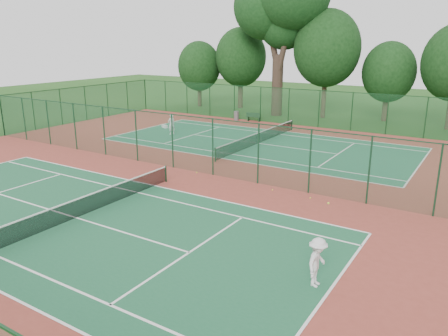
{
  "coord_description": "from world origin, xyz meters",
  "views": [
    {
      "loc": [
        15.63,
        -21.19,
        7.86
      ],
      "look_at": [
        4.22,
        -3.01,
        1.6
      ],
      "focal_mm": 35.0,
      "sensor_mm": 36.0,
      "label": 1
    }
  ],
  "objects": [
    {
      "name": "fence_north",
      "position": [
        0.0,
        18.0,
        1.76
      ],
      "size": [
        40.0,
        0.09,
        3.5
      ],
      "color": "#1A502A",
      "rests_on": "ground"
    },
    {
      "name": "stray_ball_a",
      "position": [
        5.9,
        -0.7,
        0.04
      ],
      "size": [
        0.07,
        0.07,
        0.07
      ],
      "primitive_type": "sphere",
      "color": "#F0F038",
      "rests_on": "red_pad"
    },
    {
      "name": "tennis_net_far",
      "position": [
        0.0,
        9.0,
        0.54
      ],
      "size": [
        0.1,
        12.9,
        0.97
      ],
      "color": "#13351E",
      "rests_on": "ground"
    },
    {
      "name": "stray_ball_c",
      "position": [
        0.49,
        -0.24,
        0.05
      ],
      "size": [
        0.08,
        0.08,
        0.08
      ],
      "primitive_type": "sphere",
      "color": "#B7C82E",
      "rests_on": "red_pad"
    },
    {
      "name": "stray_ball_b",
      "position": [
        8.13,
        -0.81,
        0.05
      ],
      "size": [
        0.07,
        0.07,
        0.07
      ],
      "primitive_type": "sphere",
      "color": "#CFDB33",
      "rests_on": "red_pad"
    },
    {
      "name": "trash_bin",
      "position": [
        -6.98,
        17.24,
        0.48
      ],
      "size": [
        0.69,
        0.69,
        0.93
      ],
      "primitive_type": "cylinder",
      "rotation": [
        0.0,
        0.0,
        -0.43
      ],
      "color": "slate",
      "rests_on": "red_pad"
    },
    {
      "name": "player_near",
      "position": [
        11.38,
        -8.65,
        0.87
      ],
      "size": [
        0.64,
        1.11,
        1.71
      ],
      "primitive_type": "imported",
      "rotation": [
        0.0,
        0.0,
        1.56
      ],
      "color": "silver",
      "rests_on": "court_near"
    },
    {
      "name": "evergreen_row",
      "position": [
        0.5,
        24.25,
        0.0
      ],
      "size": [
        39.0,
        5.0,
        12.0
      ],
      "primitive_type": null,
      "color": "black",
      "rests_on": "ground"
    },
    {
      "name": "kit_bag",
      "position": [
        -10.57,
        10.07,
        0.15
      ],
      "size": [
        0.77,
        0.51,
        0.27
      ],
      "primitive_type": "cube",
      "rotation": [
        0.0,
        0.0,
        -0.36
      ],
      "color": "silver",
      "rests_on": "red_pad"
    },
    {
      "name": "ground",
      "position": [
        0.0,
        0.0,
        0.0
      ],
      "size": [
        120.0,
        120.0,
        0.0
      ],
      "primitive_type": "plane",
      "color": "#204D18",
      "rests_on": "ground"
    },
    {
      "name": "fence_divider",
      "position": [
        0.0,
        0.0,
        1.76
      ],
      "size": [
        40.0,
        0.09,
        3.5
      ],
      "color": "#174526",
      "rests_on": "ground"
    },
    {
      "name": "red_pad",
      "position": [
        0.0,
        0.0,
        0.01
      ],
      "size": [
        40.0,
        36.0,
        0.01
      ],
      "primitive_type": "cube",
      "color": "maroon",
      "rests_on": "ground"
    },
    {
      "name": "big_tree",
      "position": [
        -4.75,
        22.52,
        11.41
      ],
      "size": [
        10.49,
        7.68,
        16.12
      ],
      "color": "#31221B",
      "rests_on": "ground"
    },
    {
      "name": "court_far",
      "position": [
        0.0,
        9.0,
        0.01
      ],
      "size": [
        23.77,
        10.97,
        0.01
      ],
      "primitive_type": "cube",
      "color": "#1E613F",
      "rests_on": "red_pad"
    },
    {
      "name": "tennis_net_near",
      "position": [
        0.0,
        -9.0,
        0.54
      ],
      "size": [
        0.1,
        12.9,
        0.97
      ],
      "color": "#14371E",
      "rests_on": "ground"
    },
    {
      "name": "fence_west",
      "position": [
        -20.0,
        0.0,
        1.76
      ],
      "size": [
        0.09,
        36.0,
        3.5
      ],
      "rotation": [
        0.0,
        0.0,
        1.57
      ],
      "color": "#194D31",
      "rests_on": "ground"
    },
    {
      "name": "player_far",
      "position": [
        -8.14,
        8.09,
        0.92
      ],
      "size": [
        0.62,
        0.76,
        1.8
      ],
      "primitive_type": "imported",
      "rotation": [
        0.0,
        0.0,
        -1.89
      ],
      "color": "white",
      "rests_on": "court_far"
    },
    {
      "name": "court_near",
      "position": [
        0.0,
        -9.0,
        0.01
      ],
      "size": [
        23.77,
        10.97,
        0.01
      ],
      "primitive_type": "cube",
      "color": "#1C5837",
      "rests_on": "red_pad"
    },
    {
      "name": "bench",
      "position": [
        -5.12,
        17.51,
        0.48
      ],
      "size": [
        1.51,
        0.62,
        0.91
      ],
      "rotation": [
        0.0,
        0.0,
        0.13
      ],
      "color": "#12351B",
      "rests_on": "red_pad"
    }
  ]
}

